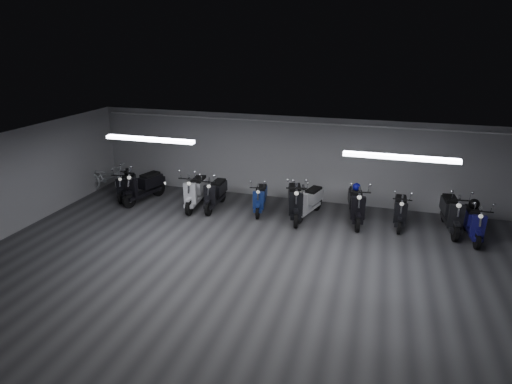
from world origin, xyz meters
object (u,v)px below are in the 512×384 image
(scooter_0, at_px, (126,181))
(scooter_1, at_px, (143,181))
(scooter_5, at_px, (295,195))
(scooter_9, at_px, (452,207))
(helmet_0, at_px, (127,172))
(scooter_8, at_px, (401,206))
(scooter_4, at_px, (260,194))
(scooter_3, at_px, (215,189))
(scooter_6, at_px, (309,196))
(scooter_7, at_px, (357,199))
(bicycle, at_px, (107,175))
(helmet_1, at_px, (474,204))
(scooter_2, at_px, (195,186))
(scooter_10, at_px, (474,217))
(helmet_2, at_px, (356,187))

(scooter_0, distance_m, scooter_1, 0.79)
(scooter_5, distance_m, scooter_9, 4.38)
(scooter_1, relative_size, helmet_0, 7.62)
(scooter_8, bearing_deg, scooter_4, -176.73)
(scooter_0, xyz_separation_m, scooter_1, (0.76, -0.14, 0.13))
(scooter_1, bearing_deg, scooter_3, 18.30)
(scooter_6, xyz_separation_m, scooter_8, (2.63, 0.07, -0.03))
(scooter_3, xyz_separation_m, scooter_9, (6.94, 0.29, 0.05))
(scooter_0, relative_size, scooter_7, 0.82)
(bicycle, bearing_deg, scooter_1, -104.80)
(scooter_1, relative_size, scooter_8, 1.15)
(scooter_7, bearing_deg, helmet_0, 170.17)
(scooter_4, relative_size, scooter_5, 0.82)
(scooter_4, bearing_deg, scooter_5, -17.55)
(scooter_1, distance_m, helmet_1, 9.93)
(helmet_1, bearing_deg, scooter_8, 176.57)
(scooter_2, height_order, helmet_0, scooter_2)
(scooter_0, distance_m, scooter_4, 4.69)
(scooter_4, relative_size, helmet_1, 5.81)
(scooter_7, height_order, bicycle, scooter_7)
(scooter_9, distance_m, scooter_10, 0.64)
(scooter_5, bearing_deg, scooter_6, 19.97)
(scooter_1, xyz_separation_m, bicycle, (-1.73, 0.48, -0.10))
(scooter_4, bearing_deg, scooter_2, 177.47)
(bicycle, height_order, helmet_2, bicycle)
(scooter_4, relative_size, scooter_10, 0.95)
(scooter_9, height_order, helmet_1, scooter_9)
(scooter_3, xyz_separation_m, scooter_7, (4.35, 0.16, 0.05))
(scooter_3, height_order, scooter_4, scooter_3)
(scooter_10, bearing_deg, scooter_4, 174.90)
(scooter_6, relative_size, scooter_8, 1.05)
(scooter_0, relative_size, scooter_2, 0.83)
(helmet_1, bearing_deg, scooter_1, -178.52)
(scooter_2, relative_size, helmet_2, 8.38)
(scooter_8, bearing_deg, helmet_1, -2.04)
(scooter_0, height_order, scooter_9, scooter_9)
(scooter_2, height_order, scooter_3, scooter_2)
(scooter_3, bearing_deg, scooter_0, 178.70)
(scooter_1, distance_m, scooter_10, 9.94)
(scooter_7, height_order, scooter_8, scooter_7)
(scooter_3, bearing_deg, scooter_8, 1.75)
(scooter_7, height_order, helmet_1, scooter_7)
(scooter_2, bearing_deg, helmet_1, -3.63)
(scooter_10, xyz_separation_m, helmet_0, (-10.75, 0.34, 0.23))
(scooter_4, bearing_deg, scooter_0, 172.71)
(scooter_5, height_order, scooter_8, scooter_5)
(scooter_4, xyz_separation_m, scooter_8, (4.15, 0.14, 0.02))
(scooter_9, distance_m, helmet_1, 0.56)
(scooter_4, relative_size, helmet_2, 7.04)
(scooter_8, height_order, helmet_0, scooter_8)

